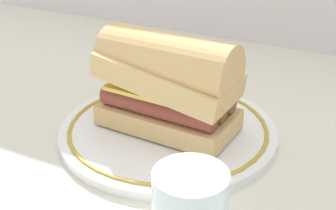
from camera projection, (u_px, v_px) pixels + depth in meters
ground_plane at (174, 142)px, 0.62m from camera, size 1.50×1.50×0.00m
plate at (168, 130)px, 0.63m from camera, size 0.29×0.29×0.01m
sausage_sandwich at (168, 81)px, 0.60m from camera, size 0.18×0.10×0.13m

